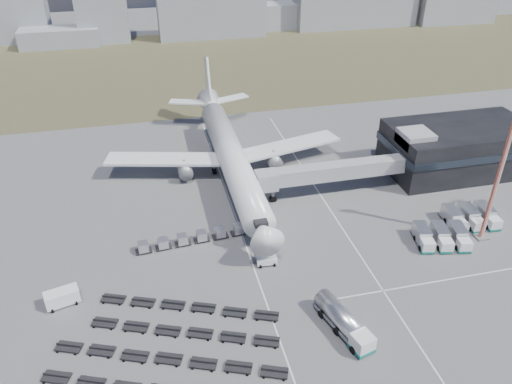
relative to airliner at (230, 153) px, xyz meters
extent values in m
plane|color=#565659|center=(0.00, -32.38, -5.29)|extent=(420.00, 420.00, 0.00)
cube|color=#444029|center=(0.00, 77.62, -5.29)|extent=(420.00, 90.00, 0.01)
cube|color=silver|center=(-2.00, -27.38, -5.29)|extent=(0.25, 110.00, 0.01)
cube|color=silver|center=(16.00, -27.38, -5.29)|extent=(0.25, 110.00, 0.01)
cube|color=silver|center=(25.00, -40.38, -5.29)|extent=(40.00, 0.25, 0.01)
cube|color=black|center=(48.00, -8.38, -0.29)|extent=(30.00, 16.00, 10.00)
cube|color=#262D38|center=(48.00, -8.38, 0.91)|extent=(30.40, 16.40, 1.60)
cube|color=#939399|center=(36.00, -10.38, 4.21)|extent=(6.00, 6.00, 3.00)
cube|color=#939399|center=(18.10, -11.88, -0.19)|extent=(29.80, 3.00, 3.00)
cube|color=#939399|center=(4.70, -12.38, -0.19)|extent=(4.00, 3.60, 3.40)
cylinder|color=slate|center=(6.20, -11.88, -2.74)|extent=(0.70, 0.70, 5.10)
cylinder|color=black|center=(6.20, -11.88, -4.84)|extent=(1.40, 0.90, 1.40)
cylinder|color=white|center=(0.00, -2.38, 0.01)|extent=(5.60, 48.00, 5.60)
cone|color=white|center=(0.00, -28.88, 0.01)|extent=(5.60, 5.00, 5.60)
cone|color=white|center=(0.00, 25.62, 0.81)|extent=(5.60, 8.00, 5.60)
cube|color=black|center=(0.00, -26.88, 0.81)|extent=(2.20, 2.00, 0.80)
cube|color=white|center=(-13.00, 2.62, -1.19)|extent=(25.59, 11.38, 0.50)
cube|color=white|center=(13.00, 2.62, -1.19)|extent=(25.59, 11.38, 0.50)
cylinder|color=slate|center=(-9.50, 0.62, -2.89)|extent=(3.00, 5.00, 3.00)
cylinder|color=slate|center=(9.50, 0.62, -2.89)|extent=(3.00, 5.00, 3.00)
cube|color=white|center=(-5.50, 27.62, 1.21)|extent=(9.49, 5.63, 0.35)
cube|color=white|center=(5.50, 27.62, 1.21)|extent=(9.49, 5.63, 0.35)
cube|color=white|center=(0.00, 28.62, 6.51)|extent=(0.50, 9.06, 11.45)
cylinder|color=slate|center=(0.00, -23.38, -4.04)|extent=(0.50, 0.50, 2.50)
cylinder|color=slate|center=(-3.20, 1.62, -4.04)|extent=(0.60, 0.60, 2.50)
cylinder|color=slate|center=(3.20, 1.62, -4.04)|extent=(0.60, 0.60, 2.50)
cylinder|color=black|center=(0.00, -23.38, -4.79)|extent=(0.50, 1.20, 1.20)
cube|color=gray|center=(-44.38, 113.85, -1.87)|extent=(29.16, 12.00, 6.83)
cube|color=gray|center=(-27.75, 116.96, 6.27)|extent=(19.10, 12.00, 23.12)
cube|color=gray|center=(14.38, 114.72, 4.24)|extent=(42.57, 12.00, 19.07)
cube|color=gray|center=(34.59, 121.88, -0.09)|extent=(51.81, 12.00, 10.39)
cube|color=gray|center=(77.22, 117.05, 5.17)|extent=(52.99, 12.00, 20.93)
cube|color=gray|center=(92.73, 124.22, -1.51)|extent=(38.80, 12.00, 7.57)
cube|color=white|center=(8.04, -50.31, -3.73)|extent=(3.17, 3.17, 2.48)
cube|color=#12675B|center=(8.04, -50.31, -4.70)|extent=(3.30, 3.30, 0.54)
cylinder|color=silver|center=(6.67, -45.22, -3.25)|extent=(4.70, 8.50, 2.69)
cube|color=slate|center=(6.67, -45.22, -4.48)|extent=(4.60, 8.47, 0.38)
cylinder|color=black|center=(7.09, -46.78, -4.75)|extent=(3.01, 1.87, 1.18)
cube|color=white|center=(0.22, -30.11, -4.55)|extent=(3.41, 2.07, 1.48)
cube|color=white|center=(-31.16, -32.15, -4.03)|extent=(5.21, 3.33, 2.53)
cube|color=white|center=(1.72, 6.42, -3.46)|extent=(5.14, 7.40, 3.21)
cube|color=#12675B|center=(1.72, 6.42, -4.78)|extent=(5.29, 7.55, 0.52)
cube|color=white|center=(27.28, -33.18, -4.10)|extent=(2.48, 2.41, 2.02)
cube|color=#12675B|center=(27.28, -33.18, -4.88)|extent=(2.59, 2.51, 0.41)
cube|color=silver|center=(27.94, -30.04, -3.73)|extent=(3.02, 4.58, 2.38)
cube|color=white|center=(30.33, -33.82, -4.10)|extent=(2.48, 2.41, 2.02)
cube|color=#12675B|center=(30.33, -33.82, -4.88)|extent=(2.59, 2.51, 0.41)
cube|color=silver|center=(30.99, -30.67, -3.73)|extent=(3.02, 4.58, 2.38)
cube|color=white|center=(33.39, -34.45, -4.10)|extent=(2.48, 2.41, 2.02)
cube|color=#12675B|center=(33.39, -34.45, -4.88)|extent=(2.59, 2.51, 0.41)
cube|color=silver|center=(34.04, -31.31, -3.73)|extent=(3.02, 4.58, 2.38)
cube|color=white|center=(35.76, -29.64, -4.07)|extent=(2.30, 2.22, 2.07)
cube|color=#12675B|center=(35.76, -29.64, -4.87)|extent=(2.40, 2.32, 0.42)
cube|color=silver|center=(35.99, -26.36, -3.69)|extent=(2.56, 4.48, 2.45)
cube|color=white|center=(38.95, -29.87, -4.07)|extent=(2.30, 2.22, 2.07)
cube|color=#12675B|center=(38.95, -29.87, -4.87)|extent=(2.40, 2.32, 0.42)
cube|color=silver|center=(39.18, -26.58, -3.69)|extent=(2.56, 4.48, 2.45)
cube|color=white|center=(42.14, -30.09, -4.07)|extent=(2.30, 2.22, 2.07)
cube|color=#12675B|center=(42.14, -30.09, -4.87)|extent=(2.40, 2.32, 0.42)
cube|color=silver|center=(42.37, -26.81, -3.69)|extent=(2.56, 4.48, 2.45)
cube|color=black|center=(-19.13, -22.44, -4.98)|extent=(2.84, 1.89, 0.19)
cube|color=silver|center=(-19.13, -22.44, -4.10)|extent=(1.80, 1.80, 1.56)
cube|color=black|center=(-15.82, -22.15, -4.98)|extent=(2.84, 1.89, 0.19)
cube|color=silver|center=(-15.82, -22.15, -4.10)|extent=(1.80, 1.80, 1.56)
cube|color=black|center=(-12.50, -21.86, -4.98)|extent=(2.84, 1.89, 0.19)
cube|color=silver|center=(-12.50, -21.86, -4.10)|extent=(1.80, 1.80, 1.56)
cube|color=black|center=(-9.19, -21.58, -4.98)|extent=(2.84, 1.89, 0.19)
cube|color=silver|center=(-9.19, -21.58, -4.10)|extent=(1.80, 1.80, 1.56)
cube|color=black|center=(-5.87, -21.29, -4.98)|extent=(2.84, 1.89, 0.19)
cube|color=silver|center=(-5.87, -21.29, -4.10)|extent=(1.80, 1.80, 1.56)
cube|color=black|center=(-2.56, -21.00, -4.98)|extent=(2.84, 1.89, 0.19)
cube|color=silver|center=(-2.56, -21.00, -4.10)|extent=(1.80, 1.80, 1.56)
cube|color=black|center=(-16.91, -46.13, -4.88)|extent=(30.49, 13.51, 0.83)
cube|color=black|center=(-15.12, -41.66, -4.88)|extent=(26.23, 11.81, 0.83)
cube|color=black|center=(-13.33, -37.18, -4.88)|extent=(26.23, 11.81, 0.83)
cylinder|color=red|center=(38.59, -31.86, 7.57)|extent=(0.72, 0.72, 25.73)
cube|color=#565659|center=(38.59, -31.86, -5.14)|extent=(2.06, 2.06, 0.31)
camera|label=1|loc=(-15.97, -91.19, 47.39)|focal=35.00mm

